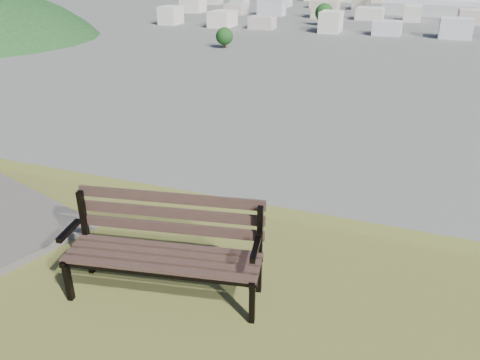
% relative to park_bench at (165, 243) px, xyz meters
% --- Properties ---
extents(park_bench, '(1.83, 0.87, 0.92)m').
position_rel_park_bench_xyz_m(park_bench, '(0.00, 0.00, 0.00)').
color(park_bench, '#412D25').
rests_on(park_bench, hilltop_mesa).
extents(arena, '(56.02, 32.28, 22.23)m').
position_rel_park_bench_xyz_m(arena, '(8.96, 279.86, -20.28)').
color(arena, silver).
rests_on(arena, ground).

